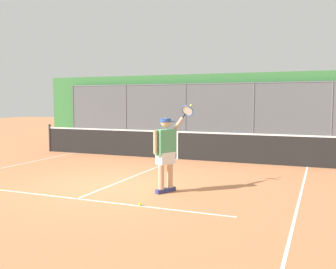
% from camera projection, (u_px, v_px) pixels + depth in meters
% --- Properties ---
extents(ground_plane, '(60.00, 60.00, 0.00)m').
position_uv_depth(ground_plane, '(110.00, 186.00, 8.98)').
color(ground_plane, '#C67A4C').
extents(court_line_markings, '(8.44, 10.52, 0.01)m').
position_uv_depth(court_line_markings, '(68.00, 202.00, 7.50)').
color(court_line_markings, white).
rests_on(court_line_markings, ground).
extents(fence_backdrop, '(19.43, 1.37, 3.28)m').
position_uv_depth(fence_backdrop, '(222.00, 108.00, 18.59)').
color(fence_backdrop, '#565B60').
rests_on(fence_backdrop, ground).
extents(tennis_net, '(10.85, 0.09, 1.07)m').
position_uv_depth(tennis_net, '(177.00, 145.00, 13.05)').
color(tennis_net, '#2D2D2D').
rests_on(tennis_net, ground).
extents(tennis_player, '(0.56, 1.34, 1.91)m').
position_uv_depth(tennis_player, '(166.00, 149.00, 8.26)').
color(tennis_player, navy).
rests_on(tennis_player, ground).
extents(tennis_ball_near_net, '(0.07, 0.07, 0.07)m').
position_uv_depth(tennis_ball_near_net, '(140.00, 204.00, 7.24)').
color(tennis_ball_near_net, '#CCDB33').
rests_on(tennis_ball_near_net, ground).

